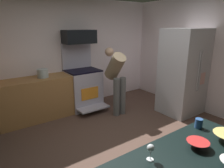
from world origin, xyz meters
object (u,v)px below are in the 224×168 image
at_px(oven_range, 83,87).
at_px(wine_glass_near, 151,149).
at_px(person_cook, 116,76).
at_px(refrigerator, 183,72).
at_px(stock_pot, 43,73).
at_px(mug_coffee, 199,123).
at_px(microwave, 79,37).
at_px(mixing_bowl_small, 198,144).

relative_size(oven_range, wine_glass_near, 10.98).
height_order(oven_range, person_cook, oven_range).
distance_m(refrigerator, stock_pot, 3.09).
height_order(oven_range, mug_coffee, oven_range).
relative_size(microwave, refrigerator, 0.39).
bearing_deg(mug_coffee, refrigerator, 39.43).
bearing_deg(person_cook, wine_glass_near, -121.09).
height_order(person_cook, stock_pot, person_cook).
relative_size(mixing_bowl_small, wine_glass_near, 1.41).
xyz_separation_m(oven_range, mixing_bowl_small, (-0.58, -3.37, 0.42)).
xyz_separation_m(microwave, person_cook, (0.47, -0.82, -0.83)).
height_order(person_cook, mixing_bowl_small, person_cook).
bearing_deg(mug_coffee, microwave, 85.85).
bearing_deg(person_cook, mug_coffee, -106.04).
height_order(wine_glass_near, stock_pot, stock_pot).
distance_m(refrigerator, mug_coffee, 2.55).
relative_size(microwave, person_cook, 0.50).
distance_m(mixing_bowl_small, stock_pot, 3.40).
relative_size(microwave, mixing_bowl_small, 3.68).
distance_m(wine_glass_near, stock_pot, 3.26).
bearing_deg(wine_glass_near, person_cook, 58.91).
distance_m(person_cook, stock_pot, 1.58).
xyz_separation_m(microwave, stock_pot, (-0.93, -0.08, -0.72)).
bearing_deg(oven_range, stock_pot, 179.31).
bearing_deg(mixing_bowl_small, microwave, 80.51).
xyz_separation_m(oven_range, refrigerator, (1.73, -1.55, 0.44)).
bearing_deg(mixing_bowl_small, refrigerator, 38.29).
bearing_deg(mixing_bowl_small, stock_pot, 95.93).
bearing_deg(oven_range, microwave, 90.00).
bearing_deg(mug_coffee, oven_range, 85.73).
bearing_deg(wine_glass_near, mixing_bowl_small, -14.66).
bearing_deg(refrigerator, wine_glass_near, -148.63).
xyz_separation_m(person_cook, wine_glass_near, (-1.52, -2.53, 0.12)).
relative_size(oven_range, person_cook, 1.05).
height_order(mixing_bowl_small, wine_glass_near, wine_glass_near).
distance_m(wine_glass_near, mug_coffee, 0.83).
xyz_separation_m(person_cook, stock_pot, (-1.40, 0.74, 0.11)).
height_order(refrigerator, person_cook, refrigerator).
bearing_deg(refrigerator, microwave, 136.49).
xyz_separation_m(mug_coffee, stock_pot, (-0.69, 3.18, 0.04)).
distance_m(microwave, mug_coffee, 3.36).
height_order(oven_range, microwave, microwave).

